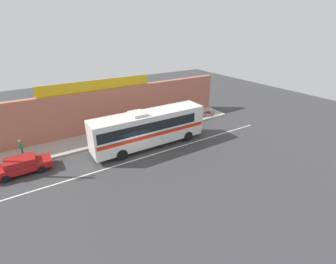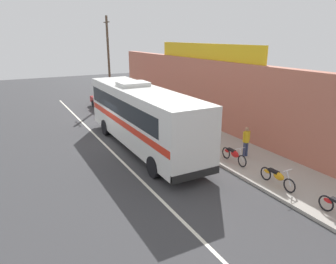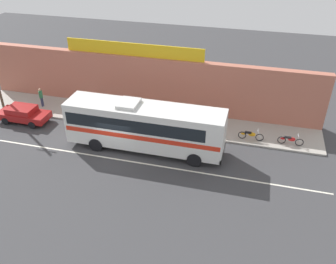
{
  "view_description": "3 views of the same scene",
  "coord_description": "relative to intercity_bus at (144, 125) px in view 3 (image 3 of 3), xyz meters",
  "views": [
    {
      "loc": [
        -7.78,
        -17.94,
        11.15
      ],
      "look_at": [
        3.98,
        0.81,
        1.09
      ],
      "focal_mm": 25.01,
      "sensor_mm": 36.0,
      "label": 1
    },
    {
      "loc": [
        17.79,
        -5.83,
        6.4
      ],
      "look_at": [
        3.77,
        1.79,
        1.37
      ],
      "focal_mm": 32.67,
      "sensor_mm": 36.0,
      "label": 2
    },
    {
      "loc": [
        9.25,
        -20.06,
        15.27
      ],
      "look_at": [
        3.68,
        1.02,
        1.75
      ],
      "focal_mm": 38.31,
      "sensor_mm": 36.0,
      "label": 3
    }
  ],
  "objects": [
    {
      "name": "ground_plane",
      "position": [
        -1.86,
        -1.04,
        -2.07
      ],
      "size": [
        70.0,
        70.0,
        0.0
      ],
      "primitive_type": "plane",
      "color": "#3A3A3D"
    },
    {
      "name": "sidewalk_slab",
      "position": [
        -1.86,
        4.16,
        -2.0
      ],
      "size": [
        30.0,
        3.6,
        0.14
      ],
      "primitive_type": "cube",
      "color": "#A8A399",
      "rests_on": "ground_plane"
    },
    {
      "name": "storefront_facade",
      "position": [
        -1.86,
        6.31,
        0.33
      ],
      "size": [
        30.0,
        0.7,
        4.8
      ],
      "primitive_type": "cube",
      "color": "#B26651",
      "rests_on": "ground_plane"
    },
    {
      "name": "storefront_billboard",
      "position": [
        -2.84,
        6.31,
        3.28
      ],
      "size": [
        12.1,
        0.12,
        1.1
      ],
      "primitive_type": "cube",
      "color": "gold",
      "rests_on": "storefront_facade"
    },
    {
      "name": "road_center_stripe",
      "position": [
        -1.86,
        -1.84,
        -2.06
      ],
      "size": [
        30.0,
        0.14,
        0.01
      ],
      "primitive_type": "cube",
      "color": "silver",
      "rests_on": "ground_plane"
    },
    {
      "name": "intercity_bus",
      "position": [
        0.0,
        0.0,
        0.0
      ],
      "size": [
        11.6,
        2.62,
        3.78
      ],
      "color": "silver",
      "rests_on": "ground_plane"
    },
    {
      "name": "parked_car",
      "position": [
        -11.1,
        1.27,
        -1.33
      ],
      "size": [
        4.32,
        1.87,
        1.37
      ],
      "color": "maroon",
      "rests_on": "ground_plane"
    },
    {
      "name": "motorcycle_blue",
      "position": [
        7.59,
        3.04,
        -1.5
      ],
      "size": [
        1.94,
        0.56,
        0.94
      ],
      "color": "black",
      "rests_on": "sidewalk_slab"
    },
    {
      "name": "motorcycle_green",
      "position": [
        10.53,
        3.1,
        -1.5
      ],
      "size": [
        1.91,
        0.56,
        0.94
      ],
      "color": "black",
      "rests_on": "sidewalk_slab"
    },
    {
      "name": "motorcycle_black",
      "position": [
        4.68,
        3.09,
        -1.5
      ],
      "size": [
        1.88,
        0.56,
        0.94
      ],
      "color": "black",
      "rests_on": "sidewalk_slab"
    },
    {
      "name": "pedestrian_near_shop",
      "position": [
        -10.98,
        3.93,
        -0.91
      ],
      "size": [
        0.3,
        0.48,
        1.74
      ],
      "color": "navy",
      "rests_on": "sidewalk_slab"
    },
    {
      "name": "pedestrian_far_left",
      "position": [
        4.32,
        4.22,
        -0.97
      ],
      "size": [
        0.3,
        0.48,
        1.65
      ],
      "color": "navy",
      "rests_on": "sidewalk_slab"
    }
  ]
}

